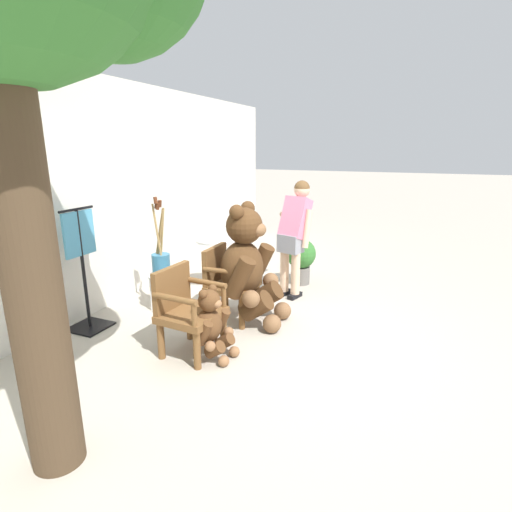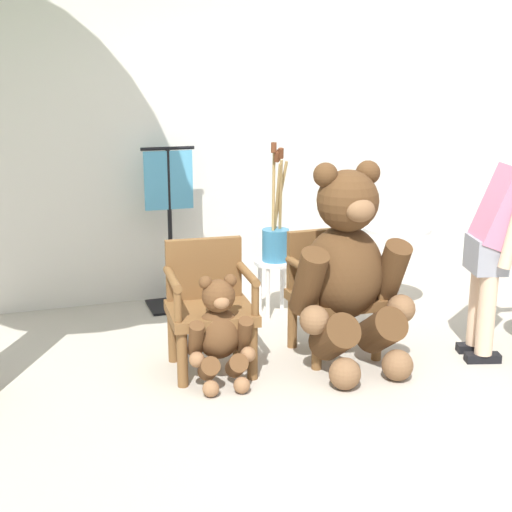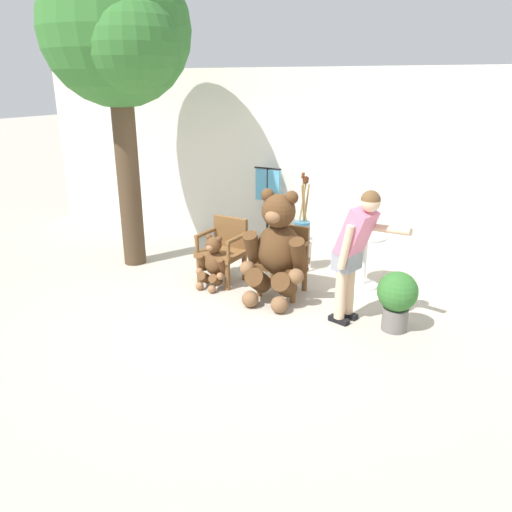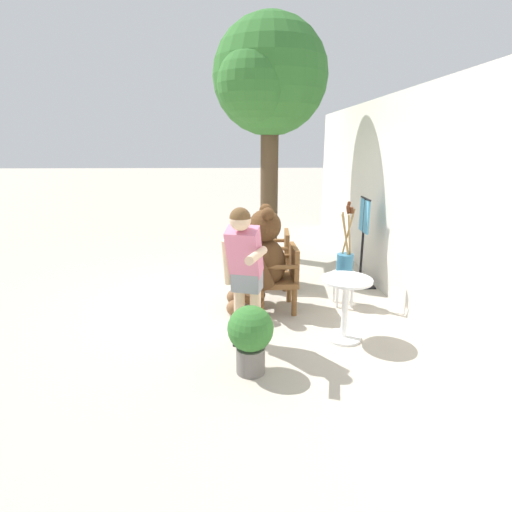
{
  "view_description": "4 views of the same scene",
  "coord_description": "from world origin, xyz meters",
  "views": [
    {
      "loc": [
        -3.51,
        -1.3,
        1.99
      ],
      "look_at": [
        0.37,
        0.35,
        0.83
      ],
      "focal_mm": 28.0,
      "sensor_mm": 36.0,
      "label": 1
    },
    {
      "loc": [
        -1.6,
        -3.66,
        1.97
      ],
      "look_at": [
        -0.25,
        0.32,
        0.87
      ],
      "focal_mm": 50.0,
      "sensor_mm": 36.0,
      "label": 2
    },
    {
      "loc": [
        2.82,
        -4.82,
        2.62
      ],
      "look_at": [
        0.23,
        0.34,
        0.58
      ],
      "focal_mm": 35.0,
      "sensor_mm": 36.0,
      "label": 3
    },
    {
      "loc": [
        5.39,
        0.24,
        2.15
      ],
      "look_at": [
        0.18,
        0.42,
        0.66
      ],
      "focal_mm": 28.0,
      "sensor_mm": 36.0,
      "label": 4
    }
  ],
  "objects": [
    {
      "name": "back_wall",
      "position": [
        0.0,
        2.4,
        1.4
      ],
      "size": [
        10.0,
        0.16,
        2.8
      ],
      "primitive_type": "cube",
      "color": "silver",
      "rests_on": "ground"
    },
    {
      "name": "brush_bucket",
      "position": [
        0.35,
        1.6,
        0.66
      ],
      "size": [
        0.22,
        0.22,
        0.96
      ],
      "color": "teal",
      "rests_on": "white_stool"
    },
    {
      "name": "teddy_bear_large",
      "position": [
        0.45,
        0.48,
        0.68
      ],
      "size": [
        0.83,
        0.79,
        1.39
      ],
      "color": "#4C3019",
      "rests_on": "ground"
    },
    {
      "name": "clothing_display_stand",
      "position": [
        -0.42,
        2.06,
        0.72
      ],
      "size": [
        0.44,
        0.4,
        1.36
      ],
      "color": "black",
      "rests_on": "ground"
    },
    {
      "name": "round_side_table",
      "position": [
        1.32,
        1.37,
        0.45
      ],
      "size": [
        0.56,
        0.56,
        0.72
      ],
      "color": "white",
      "rests_on": "ground"
    },
    {
      "name": "wooden_chair_left",
      "position": [
        -0.45,
        0.73,
        0.46
      ],
      "size": [
        0.6,
        0.56,
        0.86
      ],
      "color": "brown",
      "rests_on": "ground"
    },
    {
      "name": "teddy_bear_small",
      "position": [
        -0.45,
        0.45,
        0.35
      ],
      "size": [
        0.43,
        0.42,
        0.72
      ],
      "color": "brown",
      "rests_on": "ground"
    },
    {
      "name": "patio_tree",
      "position": [
        -1.93,
        0.68,
        3.15
      ],
      "size": [
        2.08,
        1.98,
        4.23
      ],
      "color": "#473523",
      "rests_on": "ground"
    },
    {
      "name": "white_stool",
      "position": [
        0.35,
        1.6,
        0.36
      ],
      "size": [
        0.34,
        0.34,
        0.46
      ],
      "color": "white",
      "rests_on": "ground"
    },
    {
      "name": "person_visitor",
      "position": [
        1.48,
        0.26,
        0.92
      ],
      "size": [
        0.82,
        0.48,
        1.55
      ],
      "color": "black",
      "rests_on": "ground"
    },
    {
      "name": "ground_plane",
      "position": [
        0.0,
        0.0,
        0.0
      ],
      "size": [
        60.0,
        60.0,
        0.0
      ],
      "primitive_type": "plane",
      "color": "#B2A899"
    },
    {
      "name": "wooden_chair_right",
      "position": [
        0.45,
        0.73,
        0.46
      ],
      "size": [
        0.57,
        0.54,
        0.86
      ],
      "color": "brown",
      "rests_on": "ground"
    },
    {
      "name": "potted_plant",
      "position": [
        1.97,
        0.3,
        0.4
      ],
      "size": [
        0.44,
        0.44,
        0.68
      ],
      "color": "slate",
      "rests_on": "ground"
    }
  ]
}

